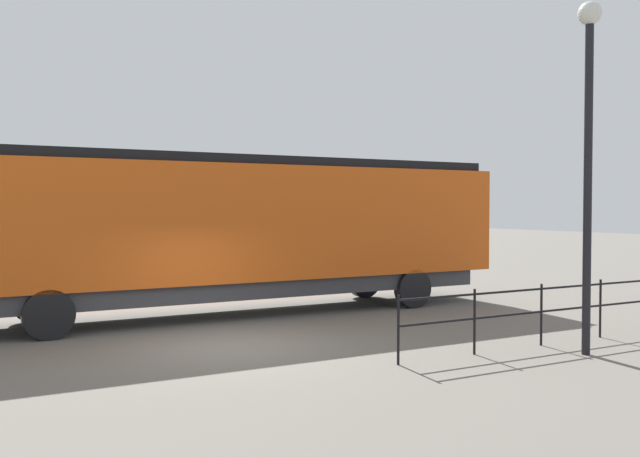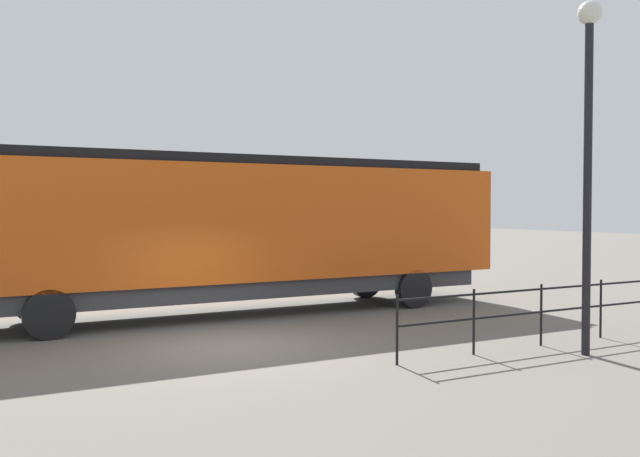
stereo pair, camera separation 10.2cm
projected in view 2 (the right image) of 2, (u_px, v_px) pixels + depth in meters
The scene contains 4 objects.
ground_plane at pixel (227, 346), 14.22m from camera, with size 120.00×120.00×0.00m, color #666059.
locomotive at pixel (255, 227), 18.54m from camera, with size 2.87×15.22×4.19m.
lamp_post at pixel (588, 126), 13.20m from camera, with size 0.45×0.45×6.82m.
platform_fence at pixel (572, 303), 14.64m from camera, with size 0.05×9.11×1.28m.
Camera 2 is at (13.32, -5.10, 2.87)m, focal length 38.60 mm.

